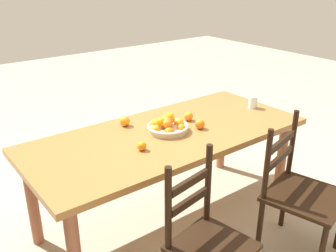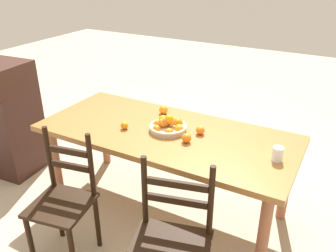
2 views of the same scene
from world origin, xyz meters
The scene contains 10 objects.
ground_plane centered at (0.00, 0.00, 0.00)m, with size 12.00×12.00×0.00m, color tan.
dining_table centered at (0.00, 0.00, 0.64)m, with size 2.01×0.89×0.73m.
chair_near_window centered at (0.35, 0.79, 0.45)m, with size 0.44×0.44×0.94m.
chair_by_cabinet centered at (-0.47, 0.79, 0.44)m, with size 0.55×0.55×0.93m.
fruit_bowl centered at (-0.01, -0.02, 0.77)m, with size 0.30×0.30×0.14m.
orange_loose_0 centered at (0.30, 0.12, 0.76)m, with size 0.06×0.06×0.06m, color orange.
orange_loose_1 centered at (-0.26, -0.08, 0.76)m, with size 0.07×0.07×0.07m, color orange.
orange_loose_2 centered at (-0.22, 0.09, 0.76)m, with size 0.07×0.07×0.07m, color orange.
orange_loose_3 centered at (0.18, -0.28, 0.77)m, with size 0.08×0.08×0.08m, color orange.
drinking_glass centered at (-0.86, 0.03, 0.78)m, with size 0.07×0.07×0.10m, color silver.
Camera 1 is at (1.48, 1.93, 1.80)m, focal length 40.32 mm.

